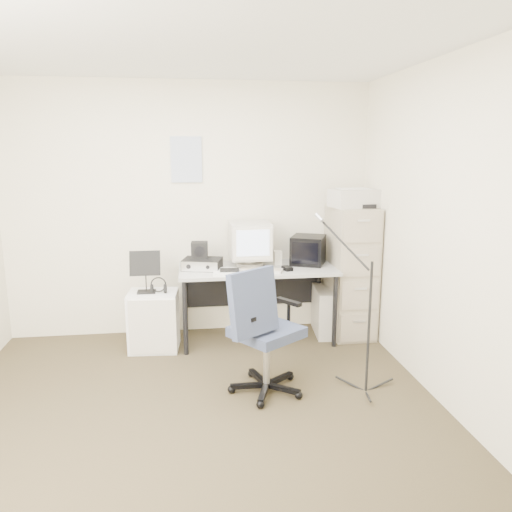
{
  "coord_description": "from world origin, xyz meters",
  "views": [
    {
      "loc": [
        -0.02,
        -3.2,
        1.84
      ],
      "look_at": [
        0.55,
        0.95,
        0.95
      ],
      "focal_mm": 35.0,
      "sensor_mm": 36.0,
      "label": 1
    }
  ],
  "objects": [
    {
      "name": "music_stand",
      "position": [
        -0.42,
        1.33,
        0.76
      ],
      "size": [
        0.3,
        0.2,
        0.4
      ],
      "primitive_type": "cube",
      "rotation": [
        0.0,
        0.0,
        0.2
      ],
      "color": "black",
      "rests_on": "side_cart"
    },
    {
      "name": "pc_tower",
      "position": [
        1.35,
        1.51,
        0.23
      ],
      "size": [
        0.27,
        0.52,
        0.47
      ],
      "primitive_type": "cube",
      "rotation": [
        0.0,
        0.0,
        -0.1
      ],
      "color": "#BBB5AD",
      "rests_on": "floor"
    },
    {
      "name": "office_chair",
      "position": [
        0.55,
        0.34,
        0.51
      ],
      "size": [
        0.82,
        0.82,
        1.02
      ],
      "primitive_type": "cube",
      "rotation": [
        0.0,
        0.0,
        0.62
      ],
      "color": "#37405A",
      "rests_on": "floor"
    },
    {
      "name": "wall_right",
      "position": [
        1.8,
        0.0,
        1.25
      ],
      "size": [
        0.02,
        3.6,
        2.5
      ],
      "primitive_type": "cube",
      "color": "silver",
      "rests_on": "ground"
    },
    {
      "name": "wall_front",
      "position": [
        0.0,
        -1.8,
        1.25
      ],
      "size": [
        3.6,
        0.02,
        2.5
      ],
      "primitive_type": "cube",
      "color": "silver",
      "rests_on": "ground"
    },
    {
      "name": "papers",
      "position": [
        0.31,
        1.27,
        0.74
      ],
      "size": [
        0.24,
        0.31,
        0.02
      ],
      "primitive_type": "cube",
      "rotation": [
        0.0,
        0.0,
        -0.08
      ],
      "color": "white",
      "rests_on": "desk"
    },
    {
      "name": "wall_back",
      "position": [
        0.0,
        1.8,
        1.25
      ],
      "size": [
        3.6,
        0.02,
        2.5
      ],
      "primitive_type": "cube",
      "color": "silver",
      "rests_on": "ground"
    },
    {
      "name": "keyboard",
      "position": [
        0.64,
        1.28,
        0.74
      ],
      "size": [
        0.43,
        0.28,
        0.02
      ],
      "primitive_type": "cube",
      "rotation": [
        0.0,
        0.0,
        -0.35
      ],
      "color": "#BBB5AD",
      "rests_on": "desk"
    },
    {
      "name": "printer",
      "position": [
        1.58,
        1.44,
        1.39
      ],
      "size": [
        0.49,
        0.37,
        0.17
      ],
      "primitive_type": "cube",
      "rotation": [
        0.0,
        0.0,
        0.16
      ],
      "color": "#BBB5AD",
      "rests_on": "filing_cabinet"
    },
    {
      "name": "crt_tv",
      "position": [
        1.15,
        1.53,
        0.87
      ],
      "size": [
        0.41,
        0.42,
        0.28
      ],
      "primitive_type": "cube",
      "rotation": [
        0.0,
        0.0,
        -0.42
      ],
      "color": "black",
      "rests_on": "desk"
    },
    {
      "name": "crt_monitor",
      "position": [
        0.57,
        1.53,
        0.94
      ],
      "size": [
        0.39,
        0.41,
        0.43
      ],
      "primitive_type": "cube",
      "rotation": [
        0.0,
        0.0,
        0.01
      ],
      "color": "#BBB5AD",
      "rests_on": "desk"
    },
    {
      "name": "headphones",
      "position": [
        -0.31,
        1.29,
        0.6
      ],
      "size": [
        0.2,
        0.2,
        0.03
      ],
      "primitive_type": "torus",
      "rotation": [
        0.0,
        0.0,
        -0.33
      ],
      "color": "black",
      "rests_on": "side_cart"
    },
    {
      "name": "floor",
      "position": [
        0.0,
        0.0,
        -0.01
      ],
      "size": [
        3.6,
        3.6,
        0.01
      ],
      "primitive_type": "cube",
      "color": "#433C25",
      "rests_on": "ground"
    },
    {
      "name": "desk",
      "position": [
        0.63,
        1.45,
        0.36
      ],
      "size": [
        1.5,
        0.7,
        0.73
      ],
      "primitive_type": "cube",
      "color": "#B6B6B6",
      "rests_on": "floor"
    },
    {
      "name": "radio_speaker",
      "position": [
        0.08,
        1.5,
        0.91
      ],
      "size": [
        0.16,
        0.16,
        0.15
      ],
      "primitive_type": "cube",
      "rotation": [
        0.0,
        0.0,
        -0.08
      ],
      "color": "black",
      "rests_on": "radio_receiver"
    },
    {
      "name": "mic_stand",
      "position": [
        1.32,
        0.25,
        0.68
      ],
      "size": [
        0.03,
        0.03,
        1.35
      ],
      "primitive_type": "cylinder",
      "rotation": [
        0.0,
        0.0,
        2.04
      ],
      "color": "black",
      "rests_on": "floor"
    },
    {
      "name": "wall_calendar",
      "position": [
        -0.02,
        1.79,
        1.75
      ],
      "size": [
        0.3,
        0.02,
        0.44
      ],
      "primitive_type": "cube",
      "color": "white",
      "rests_on": "wall_back"
    },
    {
      "name": "side_cart",
      "position": [
        -0.36,
        1.33,
        0.28
      ],
      "size": [
        0.47,
        0.39,
        0.55
      ],
      "primitive_type": "cube",
      "rotation": [
        0.0,
        0.0,
        -0.08
      ],
      "color": "white",
      "rests_on": "floor"
    },
    {
      "name": "mouse",
      "position": [
        0.9,
        1.29,
        0.75
      ],
      "size": [
        0.1,
        0.13,
        0.04
      ],
      "primitive_type": "cube",
      "rotation": [
        0.0,
        0.0,
        0.28
      ],
      "color": "black",
      "rests_on": "desk"
    },
    {
      "name": "filing_cabinet",
      "position": [
        1.58,
        1.48,
        0.65
      ],
      "size": [
        0.4,
        0.6,
        1.3
      ],
      "primitive_type": "cube",
      "color": "#A89C86",
      "rests_on": "floor"
    },
    {
      "name": "desk_speaker",
      "position": [
        0.85,
        1.54,
        0.8
      ],
      "size": [
        0.08,
        0.08,
        0.14
      ],
      "primitive_type": "cube",
      "rotation": [
        0.0,
        0.0,
        0.04
      ],
      "color": "beige",
      "rests_on": "desk"
    },
    {
      "name": "radio_receiver",
      "position": [
        0.1,
        1.45,
        0.78
      ],
      "size": [
        0.41,
        0.33,
        0.1
      ],
      "primitive_type": "cube",
      "rotation": [
        0.0,
        0.0,
        -0.26
      ],
      "color": "black",
      "rests_on": "desk"
    },
    {
      "name": "ceiling",
      "position": [
        0.0,
        0.0,
        2.5
      ],
      "size": [
        3.6,
        3.6,
        0.01
      ],
      "primitive_type": "cube",
      "color": "white",
      "rests_on": "ground"
    }
  ]
}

